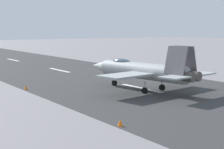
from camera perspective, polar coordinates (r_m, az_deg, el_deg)
The scene contains 6 objects.
ground_plane at distance 46.33m, azimuth 4.73°, elevation -2.20°, with size 400.00×400.00×0.00m, color gray.
runway_strip at distance 46.32m, azimuth 4.74°, elevation -2.19°, with size 240.00×26.00×0.02m.
fighter_jet at distance 44.71m, azimuth 4.69°, elevation 0.66°, with size 17.89×14.42×5.68m.
crew_person at distance 60.18m, azimuth 6.93°, elevation 0.79°, with size 0.40×0.67×1.72m.
marker_cone_near at distance 28.56m, azimuth 1.31°, elevation -7.61°, with size 0.44×0.44×0.55m, color orange.
marker_cone_mid at distance 46.54m, azimuth -13.36°, elevation -1.99°, with size 0.44×0.44×0.55m, color orange.
Camera 1 is at (-35.78, 28.44, 7.62)m, focal length 58.20 mm.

